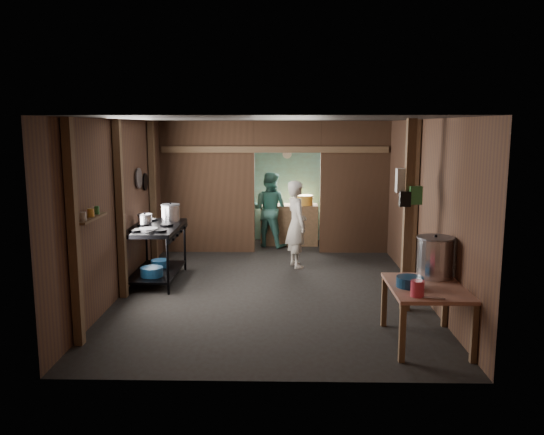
{
  "coord_description": "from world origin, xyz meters",
  "views": [
    {
      "loc": [
        0.18,
        -8.62,
        2.5
      ],
      "look_at": [
        0.0,
        -0.2,
        1.1
      ],
      "focal_mm": 36.41,
      "sensor_mm": 36.0,
      "label": 1
    }
  ],
  "objects_px": {
    "gas_range": "(156,254)",
    "yellow_tub": "(304,200)",
    "stove_pot_large": "(171,214)",
    "cook": "(296,224)",
    "pink_bucket": "(417,288)",
    "prep_table": "(425,314)",
    "stock_pot": "(435,258)"
  },
  "relations": [
    {
      "from": "stove_pot_large",
      "to": "gas_range",
      "type": "bearing_deg",
      "value": -113.06
    },
    {
      "from": "gas_range",
      "to": "pink_bucket",
      "type": "relative_size",
      "value": 8.89
    },
    {
      "from": "pink_bucket",
      "to": "cook",
      "type": "bearing_deg",
      "value": 107.29
    },
    {
      "from": "stove_pot_large",
      "to": "yellow_tub",
      "type": "distance_m",
      "value": 3.43
    },
    {
      "from": "stove_pot_large",
      "to": "pink_bucket",
      "type": "relative_size",
      "value": 1.81
    },
    {
      "from": "stove_pot_large",
      "to": "cook",
      "type": "relative_size",
      "value": 0.2
    },
    {
      "from": "stock_pot",
      "to": "cook",
      "type": "bearing_deg",
      "value": 117.08
    },
    {
      "from": "pink_bucket",
      "to": "yellow_tub",
      "type": "relative_size",
      "value": 0.47
    },
    {
      "from": "stove_pot_large",
      "to": "pink_bucket",
      "type": "xyz_separation_m",
      "value": [
        3.33,
        -3.3,
        -0.28
      ]
    },
    {
      "from": "pink_bucket",
      "to": "stock_pot",
      "type": "bearing_deg",
      "value": 63.41
    },
    {
      "from": "prep_table",
      "to": "stock_pot",
      "type": "bearing_deg",
      "value": 64.27
    },
    {
      "from": "stove_pot_large",
      "to": "pink_bucket",
      "type": "height_order",
      "value": "stove_pot_large"
    },
    {
      "from": "gas_range",
      "to": "stove_pot_large",
      "type": "bearing_deg",
      "value": 66.94
    },
    {
      "from": "gas_range",
      "to": "prep_table",
      "type": "bearing_deg",
      "value": -34.02
    },
    {
      "from": "gas_range",
      "to": "prep_table",
      "type": "distance_m",
      "value": 4.48
    },
    {
      "from": "stock_pot",
      "to": "yellow_tub",
      "type": "relative_size",
      "value": 1.4
    },
    {
      "from": "gas_range",
      "to": "yellow_tub",
      "type": "distance_m",
      "value": 3.87
    },
    {
      "from": "gas_range",
      "to": "yellow_tub",
      "type": "xyz_separation_m",
      "value": [
        2.49,
        2.92,
        0.49
      ]
    },
    {
      "from": "yellow_tub",
      "to": "stock_pot",
      "type": "bearing_deg",
      "value": -74.5
    },
    {
      "from": "stock_pot",
      "to": "cook",
      "type": "distance_m",
      "value": 3.53
    },
    {
      "from": "stove_pot_large",
      "to": "pink_bucket",
      "type": "distance_m",
      "value": 4.7
    },
    {
      "from": "gas_range",
      "to": "pink_bucket",
      "type": "height_order",
      "value": "gas_range"
    },
    {
      "from": "gas_range",
      "to": "pink_bucket",
      "type": "xyz_separation_m",
      "value": [
        3.5,
        -2.9,
        0.32
      ]
    },
    {
      "from": "stove_pot_large",
      "to": "stock_pot",
      "type": "bearing_deg",
      "value": -34.18
    },
    {
      "from": "prep_table",
      "to": "cook",
      "type": "relative_size",
      "value": 0.75
    },
    {
      "from": "pink_bucket",
      "to": "cook",
      "type": "xyz_separation_m",
      "value": [
        -1.22,
        3.91,
        0.0
      ]
    },
    {
      "from": "gas_range",
      "to": "yellow_tub",
      "type": "height_order",
      "value": "yellow_tub"
    },
    {
      "from": "stove_pot_large",
      "to": "prep_table",
      "type": "bearing_deg",
      "value": -39.36
    },
    {
      "from": "gas_range",
      "to": "cook",
      "type": "relative_size",
      "value": 1.0
    },
    {
      "from": "gas_range",
      "to": "pink_bucket",
      "type": "bearing_deg",
      "value": -39.61
    },
    {
      "from": "stove_pot_large",
      "to": "stock_pot",
      "type": "distance_m",
      "value": 4.5
    },
    {
      "from": "stove_pot_large",
      "to": "cook",
      "type": "bearing_deg",
      "value": 16.04
    }
  ]
}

